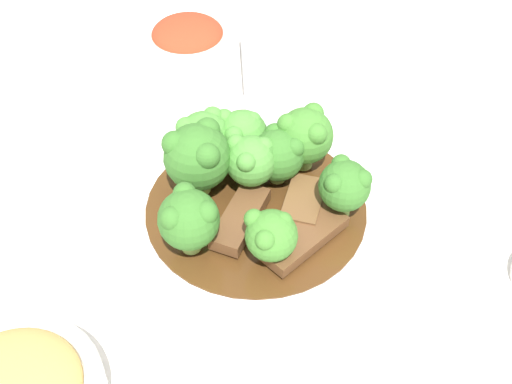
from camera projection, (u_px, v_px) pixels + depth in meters
name	position (u px, v px, depth m)	size (l,w,h in m)	color
ground_plane	(256.00, 220.00, 0.59)	(4.00, 4.00, 0.00)	silver
main_plate	(256.00, 212.00, 0.58)	(0.29, 0.29, 0.02)	white
beef_strip_0	(240.00, 218.00, 0.56)	(0.07, 0.06, 0.01)	brown
beef_strip_1	(304.00, 203.00, 0.57)	(0.06, 0.05, 0.01)	brown
beef_strip_2	(303.00, 237.00, 0.55)	(0.06, 0.08, 0.01)	brown
broccoli_floret_0	(345.00, 185.00, 0.55)	(0.04, 0.04, 0.05)	#7FA84C
broccoli_floret_1	(237.00, 135.00, 0.59)	(0.04, 0.04, 0.05)	#8EB756
broccoli_floret_2	(204.00, 137.00, 0.59)	(0.05, 0.05, 0.05)	#8EB756
broccoli_floret_3	(278.00, 154.00, 0.58)	(0.04, 0.04, 0.05)	#7FA84C
broccoli_floret_4	(249.00, 161.00, 0.57)	(0.04, 0.04, 0.05)	#7FA84C
broccoli_floret_5	(197.00, 156.00, 0.56)	(0.05, 0.05, 0.06)	#8EB756
broccoli_floret_6	(189.00, 219.00, 0.52)	(0.05, 0.05, 0.06)	#7FA84C
broccoli_floret_7	(267.00, 235.00, 0.52)	(0.04, 0.04, 0.05)	#8EB756
broccoli_floret_8	(305.00, 135.00, 0.58)	(0.05, 0.05, 0.06)	#7FA84C
serving_spoon	(250.00, 125.00, 0.63)	(0.20, 0.05, 0.01)	silver
side_bowl_kimchi	(188.00, 45.00, 0.72)	(0.09, 0.09, 0.05)	white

